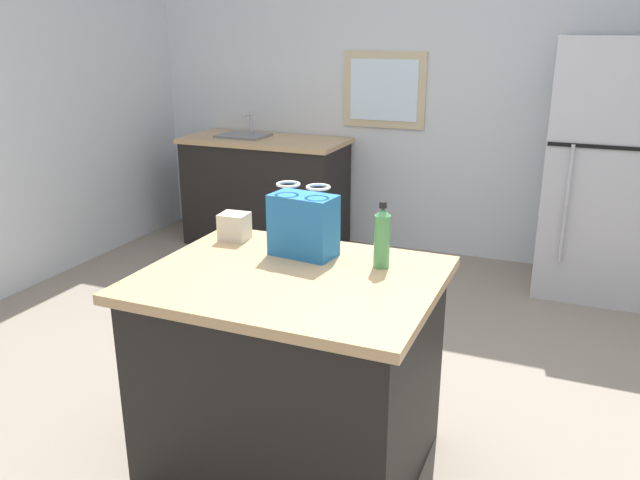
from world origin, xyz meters
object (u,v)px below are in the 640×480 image
(kitchen_island, at_px, (292,371))
(shopping_bag, at_px, (303,225))
(small_box, at_px, (234,227))
(bottle, at_px, (382,238))
(refrigerator, at_px, (603,170))

(kitchen_island, height_order, shopping_bag, shopping_bag)
(kitchen_island, xyz_separation_m, small_box, (-0.42, 0.30, 0.49))
(kitchen_island, height_order, small_box, small_box)
(shopping_bag, relative_size, bottle, 1.13)
(small_box, bearing_deg, kitchen_island, -35.39)
(kitchen_island, relative_size, small_box, 9.24)
(shopping_bag, xyz_separation_m, bottle, (0.35, -0.01, -0.01))
(refrigerator, relative_size, small_box, 13.98)
(kitchen_island, bearing_deg, shopping_bag, 101.18)
(refrigerator, xyz_separation_m, shopping_bag, (-1.18, -2.34, 0.13))
(kitchen_island, relative_size, refrigerator, 0.66)
(kitchen_island, distance_m, small_box, 0.71)
(bottle, bearing_deg, small_box, 173.49)
(kitchen_island, relative_size, bottle, 4.23)
(refrigerator, height_order, shopping_bag, refrigerator)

